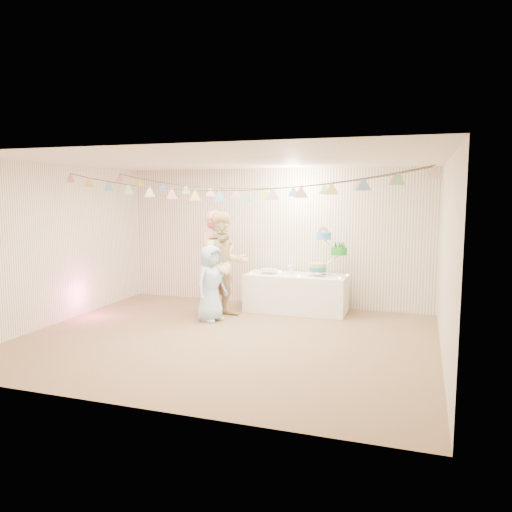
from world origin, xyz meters
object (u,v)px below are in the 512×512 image
(person_child, at_px, (211,283))
(cake_stand, at_px, (327,249))
(table, at_px, (296,293))
(person_adult_a, at_px, (217,262))
(person_adult_b, at_px, (224,265))

(person_child, bearing_deg, cake_stand, -37.61)
(cake_stand, bearing_deg, table, -174.81)
(person_child, bearing_deg, person_adult_a, 30.07)
(cake_stand, bearing_deg, person_adult_a, -161.41)
(cake_stand, height_order, person_child, cake_stand)
(person_adult_b, bearing_deg, table, -10.57)
(cake_stand, xyz_separation_m, person_adult_b, (-1.64, -0.81, -0.24))
(table, bearing_deg, person_adult_b, -145.03)
(person_adult_a, distance_m, person_child, 0.60)
(table, xyz_separation_m, person_adult_a, (-1.30, -0.57, 0.58))
(person_adult_a, relative_size, person_child, 1.43)
(person_adult_a, relative_size, person_adult_b, 1.01)
(person_adult_a, bearing_deg, person_adult_b, -92.43)
(person_adult_b, height_order, person_child, person_adult_b)
(cake_stand, relative_size, person_child, 0.63)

